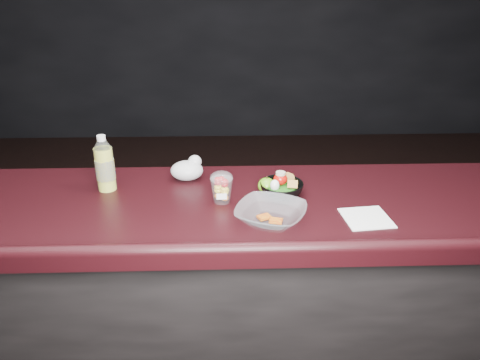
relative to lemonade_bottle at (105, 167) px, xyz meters
name	(u,v)px	position (x,y,z in m)	size (l,w,h in m)	color
counter	(212,309)	(0.41, -0.13, -0.60)	(4.06, 0.71, 1.02)	black
lemonade_bottle	(105,167)	(0.00, 0.00, 0.00)	(0.08, 0.08, 0.23)	#C6CF35
fruit_cup	(222,187)	(0.46, -0.12, -0.03)	(0.09, 0.09, 0.12)	white
green_apple	(267,186)	(0.63, -0.06, -0.06)	(0.07, 0.07, 0.07)	#497E0E
plastic_bag	(188,169)	(0.32, 0.09, -0.05)	(0.14, 0.11, 0.10)	silver
snack_bowl	(281,188)	(0.69, -0.08, -0.06)	(0.21, 0.21, 0.09)	black
takeout_bowl	(271,214)	(0.63, -0.28, -0.07)	(0.31, 0.31, 0.06)	silver
paper_napkin	(366,218)	(0.97, -0.27, -0.09)	(0.16, 0.16, 0.00)	white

